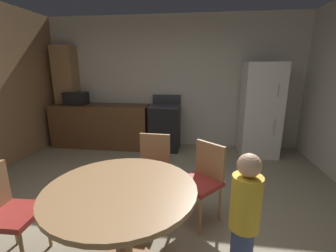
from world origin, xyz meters
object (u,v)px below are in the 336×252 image
Objects in this scene: oven_range at (165,127)px; person_child at (244,218)px; refrigerator at (260,110)px; chair_west at (6,209)px; dining_table at (122,205)px; chair_northeast at (203,177)px; microwave at (76,98)px; chair_north at (153,165)px.

oven_range reaches higher than person_child.
chair_west is (-2.76, -3.00, -0.38)m from refrigerator.
chair_northeast is (0.65, 0.78, -0.10)m from dining_table.
chair_northeast is at bearing -116.64° from refrigerator.
refrigerator is 3.09m from person_child.
microwave is 0.40× the size of person_child.
chair_north is 1.36m from person_child.
person_child is (1.96, 0.03, 0.08)m from chair_west.
dining_table is at bearing 0.00° from person_child.
chair_north is 0.80× the size of person_child.
chair_west is at bearing -132.67° from refrigerator.
chair_west is at bearing -106.79° from oven_range.
refrigerator is 4.10m from chair_west.
chair_north is (0.05, 1.01, -0.10)m from dining_table.
refrigerator is at bearing -104.73° from person_child.
chair_west is 1.50m from chair_north.
chair_northeast is (1.67, 0.81, 0.00)m from chair_west.
person_child is at bearing 44.14° from chair_north.
refrigerator is 2.02× the size of chair_west.
chair_north is at bearing -48.35° from person_child.
chair_north reaches higher than dining_table.
oven_range reaches higher than chair_northeast.
microwave is (-1.90, -0.00, 0.56)m from oven_range.
microwave is 0.51× the size of chair_north.
chair_north is (0.14, -2.00, 0.03)m from oven_range.
oven_range is at bearing 71.14° from chair_west.
microwave is at bearing -45.35° from person_child.
dining_table is 1.37× the size of chair_north.
microwave is 0.51× the size of chair_northeast.
oven_range is 1.26× the size of chair_north.
dining_table is (-1.75, -2.96, -0.28)m from refrigerator.
chair_northeast is 0.84m from person_child.
microwave is 3.64m from dining_table.
chair_northeast is 0.65m from chair_north.
refrigerator is 2.61m from chair_north.
oven_range is 1.89m from refrigerator.
chair_north is at bearing 42.50° from chair_west.
person_child is at bearing -71.06° from oven_range.
chair_west is 1.00× the size of chair_north.
chair_north is (-0.60, 0.24, 0.00)m from chair_northeast.
dining_table is at bearing -120.58° from refrigerator.
chair_west and chair_north have the same top height.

